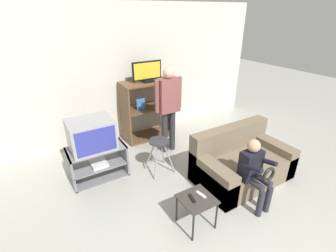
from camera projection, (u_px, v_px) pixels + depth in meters
wall_back at (121, 75)px, 4.73m from camera, size 6.40×0.06×2.60m
tv_stand at (98, 162)px, 3.85m from camera, size 0.86×0.50×0.53m
television_main at (91, 134)px, 3.64m from camera, size 0.65×0.53×0.46m
media_shelf at (148, 109)px, 4.96m from camera, size 1.01×0.51×1.19m
television_flat at (147, 72)px, 4.60m from camera, size 0.60×0.20×0.39m
folding_stool at (159, 147)px, 3.88m from camera, size 0.41×0.37×0.58m
snack_table at (197, 202)px, 2.91m from camera, size 0.39×0.39×0.42m
remote_control_black at (192, 198)px, 2.87m from camera, size 0.06×0.15×0.02m
remote_control_white at (201, 195)px, 2.93m from camera, size 0.06×0.15×0.02m
couch at (241, 163)px, 3.83m from camera, size 1.49×0.87×0.79m
person_standing_adult at (168, 103)px, 4.28m from camera, size 0.53×0.20×1.59m
person_seated_child at (255, 169)px, 3.17m from camera, size 0.33×0.43×0.96m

